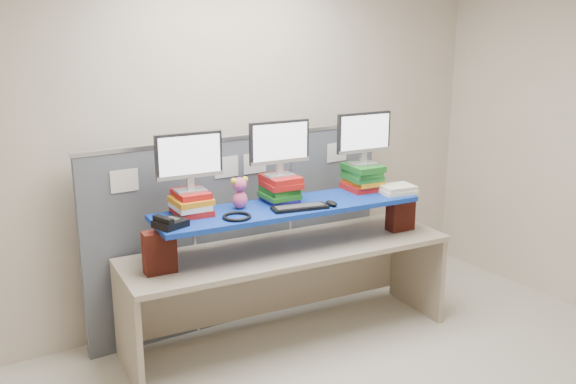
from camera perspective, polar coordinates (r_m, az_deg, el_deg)
room at (r=3.57m, az=9.58°, el=-1.26°), size 5.00×4.00×2.80m
cubicle_partition at (r=5.16m, az=-4.01°, el=-3.26°), size 2.60×0.06×1.53m
desk at (r=4.84m, az=0.00°, el=-6.60°), size 2.54×0.95×0.75m
brick_pier_left at (r=4.36m, az=-11.35°, el=-5.27°), size 0.22×0.13×0.29m
brick_pier_right at (r=5.20m, az=9.97°, el=-1.81°), size 0.22×0.13×0.29m
blue_board at (r=4.69m, az=0.00°, el=-1.39°), size 2.03×0.68×0.04m
book_stack_left at (r=4.51m, az=-8.62°, el=-0.98°), size 0.27×0.32×0.16m
book_stack_center at (r=4.75m, az=-0.71°, el=0.32°), size 0.28×0.33×0.20m
book_stack_right at (r=5.11m, az=6.63°, el=1.34°), size 0.28×0.32×0.21m
monitor_left at (r=4.43m, az=-8.78°, el=2.97°), size 0.47×0.15×0.41m
monitor_center at (r=4.68m, az=-0.76°, el=4.21°), size 0.47×0.15×0.41m
monitor_right at (r=5.04m, az=6.76°, el=5.04°), size 0.47×0.15×0.41m
keyboard at (r=4.58m, az=1.05°, el=-1.38°), size 0.43×0.22×0.03m
mouse at (r=4.68m, az=3.87°, el=-1.00°), size 0.10×0.13×0.04m
desk_phone at (r=4.26m, az=-10.49°, el=-2.71°), size 0.23×0.22×0.08m
headset at (r=4.39m, az=-4.57°, el=-2.19°), size 0.21×0.21×0.02m
plush_toy at (r=4.58m, az=-4.31°, el=-0.05°), size 0.14×0.10×0.23m
binder_stack at (r=5.07m, az=9.69°, el=0.24°), size 0.29×0.25×0.06m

